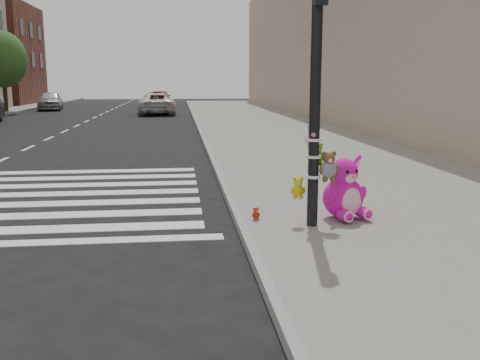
{
  "coord_description": "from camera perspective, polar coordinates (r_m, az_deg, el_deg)",
  "views": [
    {
      "loc": [
        0.62,
        -5.85,
        2.31
      ],
      "look_at": [
        1.57,
        2.38,
        0.75
      ],
      "focal_mm": 40.0,
      "sensor_mm": 36.0,
      "label": 1
    }
  ],
  "objects": [
    {
      "name": "tree_far_c",
      "position": [
        40.63,
        -24.01,
        11.66
      ],
      "size": [
        3.2,
        3.2,
        5.44
      ],
      "color": "#382619",
      "rests_on": "sidewalk_far"
    },
    {
      "name": "signal_pole",
      "position": [
        7.94,
        8.16,
        6.79
      ],
      "size": [
        0.69,
        0.48,
        4.0
      ],
      "color": "black",
      "rests_on": "sidewalk_near"
    },
    {
      "name": "car_silver_deep",
      "position": [
        43.74,
        -19.59,
        7.99
      ],
      "size": [
        2.33,
        4.45,
        1.44
      ],
      "primitive_type": "imported",
      "rotation": [
        0.0,
        0.0,
        0.15
      ],
      "color": "#B7B7BD",
      "rests_on": "ground"
    },
    {
      "name": "car_maroon_near",
      "position": [
        48.96,
        -8.55,
        8.61
      ],
      "size": [
        1.92,
        4.5,
        1.29
      ],
      "primitive_type": "imported",
      "rotation": [
        0.0,
        0.0,
        3.12
      ],
      "color": "#5B1D1A",
      "rests_on": "ground"
    },
    {
      "name": "sidewalk_near",
      "position": [
        16.6,
        8.8,
        2.79
      ],
      "size": [
        7.0,
        80.0,
        0.14
      ],
      "primitive_type": "cube",
      "color": "slate",
      "rests_on": "ground"
    },
    {
      "name": "bld_near",
      "position": [
        27.81,
        14.85,
        15.88
      ],
      "size": [
        5.0,
        60.0,
        10.0
      ],
      "primitive_type": "cube",
      "color": "tan",
      "rests_on": "ground"
    },
    {
      "name": "red_teddy",
      "position": [
        8.41,
        1.7,
        -3.6
      ],
      "size": [
        0.15,
        0.12,
        0.2
      ],
      "primitive_type": null,
      "rotation": [
        0.0,
        0.0,
        0.17
      ],
      "color": "#AF2611",
      "rests_on": "sidewalk_near"
    },
    {
      "name": "pink_bunny",
      "position": [
        8.61,
        11.08,
        -1.29
      ],
      "size": [
        0.83,
        0.9,
        1.02
      ],
      "rotation": [
        0.0,
        0.0,
        0.34
      ],
      "color": "#E813B3",
      "rests_on": "sidewalk_near"
    },
    {
      "name": "curb_edge",
      "position": [
        16.04,
        -3.19,
        2.62
      ],
      "size": [
        0.12,
        80.0,
        0.15
      ],
      "primitive_type": "cube",
      "color": "gray",
      "rests_on": "ground"
    },
    {
      "name": "ground",
      "position": [
        6.32,
        -11.95,
        -11.02
      ],
      "size": [
        120.0,
        120.0,
        0.0
      ],
      "primitive_type": "plane",
      "color": "black",
      "rests_on": "ground"
    },
    {
      "name": "car_white_near",
      "position": [
        36.58,
        -8.98,
        8.03
      ],
      "size": [
        2.75,
        5.25,
        1.41
      ],
      "primitive_type": "imported",
      "rotation": [
        0.0,
        0.0,
        3.22
      ],
      "color": "silver",
      "rests_on": "ground"
    }
  ]
}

